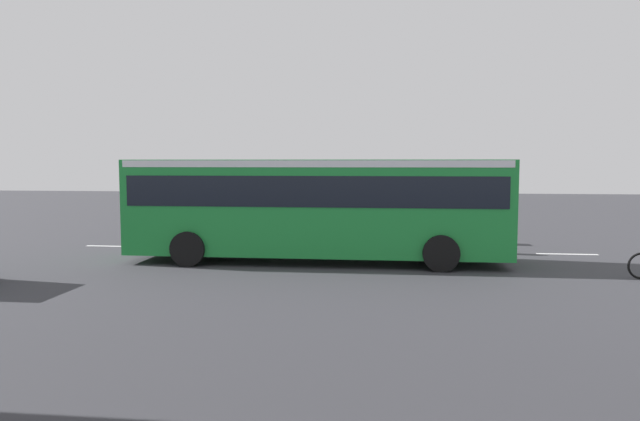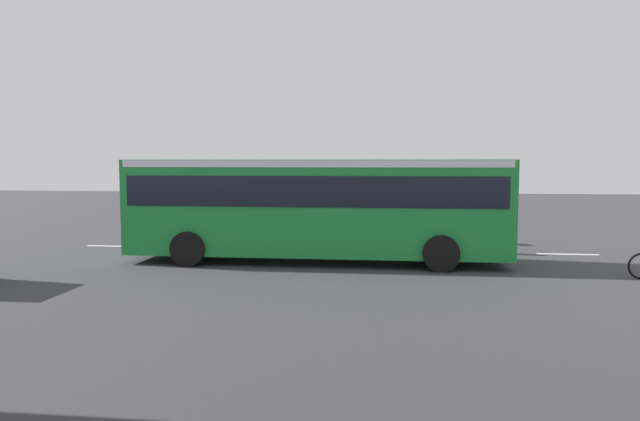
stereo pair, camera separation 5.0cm
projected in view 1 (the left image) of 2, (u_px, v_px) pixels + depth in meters
The scene contains 9 objects.
ground at pixel (323, 260), 18.26m from camera, with size 80.00×80.00×0.00m, color #38383D.
city_bus at pixel (316, 201), 17.90m from camera, with size 11.54×2.85×3.15m.
pedestrian at pixel (476, 227), 19.72m from camera, with size 0.38×0.38×1.79m.
traffic_sign at pixel (433, 193), 22.34m from camera, with size 0.08×0.60×2.80m.
lane_dash_leftmost at pixel (567, 254), 19.46m from camera, with size 2.00×0.20×0.01m, color silver.
lane_dash_left at pixel (446, 252), 19.92m from camera, with size 2.00×0.20×0.01m, color silver.
lane_dash_centre at pixel (330, 250), 20.38m from camera, with size 2.00×0.20×0.01m, color silver.
lane_dash_right at pixel (219, 248), 20.83m from camera, with size 2.00×0.20×0.01m, color silver.
lane_dash_rightmost at pixel (113, 246), 21.29m from camera, with size 2.00×0.20×0.01m, color silver.
Camera 1 is at (-1.98, 17.95, 3.09)m, focal length 32.65 mm.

